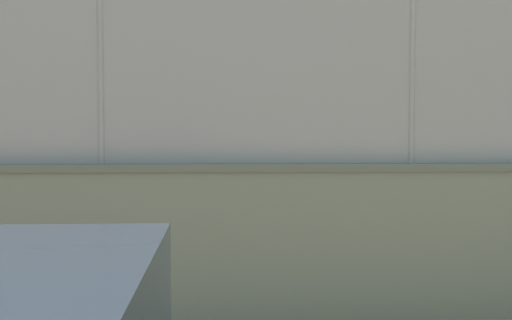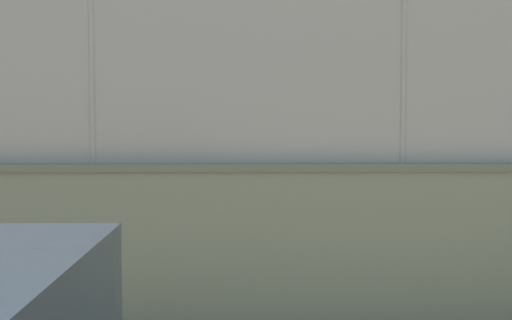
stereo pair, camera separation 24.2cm
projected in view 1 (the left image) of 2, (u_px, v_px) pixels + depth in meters
name	position (u px, v px, depth m)	size (l,w,h in m)	color
ground_plane	(242.00, 190.00, 20.92)	(260.00, 260.00, 0.00)	tan
perimeter_wall	(103.00, 241.00, 7.05)	(26.05, 0.98, 1.62)	slate
fence_panel_on_wall	(101.00, 67.00, 6.95)	(25.59, 0.68, 1.97)	gray
player_at_service_line	(84.00, 167.00, 16.07)	(0.96, 0.92, 1.70)	#B2B2B2
sports_ball	(85.00, 210.00, 15.21)	(0.21, 0.21, 0.21)	orange
spare_ball_by_wall	(158.00, 293.00, 7.99)	(0.12, 0.12, 0.12)	yellow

